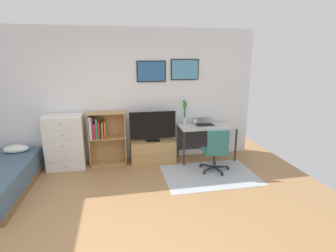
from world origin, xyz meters
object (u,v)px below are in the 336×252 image
Objects in this scene: bookshelf at (104,135)px; office_chair at (216,149)px; wine_glass at (195,120)px; desk at (205,131)px; computer_mouse at (219,125)px; dresser at (65,142)px; television at (153,126)px; tv_stand at (153,151)px; bamboo_vase at (185,111)px; laptop at (204,121)px.

bookshelf is 1.25× the size of office_chair.
desk is at bearing 23.78° from wine_glass.
bookshelf is at bearing 178.36° from desk.
dresser is at bearing 177.73° from computer_mouse.
television is 1.35m from office_chair.
desk reaches higher than tv_stand.
tv_stand is at bearing 0.50° from dresser.
desk is at bearing 92.39° from office_chair.
office_chair is 0.80m from wine_glass.
desk is (2.12, -0.06, -0.03)m from bookshelf.
desk is at bearing -14.65° from bamboo_vase.
bamboo_vase is (2.41, 0.12, 0.49)m from dresser.
dresser reaches higher than desk.
television is (0.00, -0.02, 0.54)m from tv_stand.
television is at bearing -0.25° from dresser.
laptop is 0.46m from bamboo_vase.
laptop is (2.81, 0.03, 0.27)m from dresser.
office_chair is (2.80, -0.76, -0.08)m from dresser.
desk is (1.13, 0.02, -0.17)m from television.
bookshelf is at bearing -179.68° from laptop.
desk is 0.78m from office_chair.
bamboo_vase is (-0.69, 0.24, 0.27)m from computer_mouse.
television is at bearing -169.53° from bamboo_vase.
bamboo_vase is at bearing 10.47° from television.
dresser is 1.74m from tv_stand.
bookshelf is at bearing 5.38° from dresser.
television is 1.09× the size of office_chair.
television is 2.16× the size of laptop.
tv_stand is 0.78× the size of desk.
bookshelf is at bearing 176.90° from tv_stand.
laptop is at bearing 0.80° from tv_stand.
television reaches higher than computer_mouse.
office_chair is 8.27× the size of computer_mouse.
bookshelf is at bearing 175.39° from computer_mouse.
tv_stand is at bearing 174.32° from computer_mouse.
television is 0.80× the size of desk.
desk is 0.21m from laptop.
bamboo_vase is (1.69, 0.05, 0.40)m from bookshelf.
bamboo_vase is 2.94× the size of wine_glass.
tv_stand is 0.97× the size of television.
office_chair is at bearing -21.82° from bookshelf.
office_chair reaches higher than computer_mouse.
dresser is 2.61m from wine_glass.
office_chair is (-0.05, -0.77, -0.14)m from desk.
office_chair is at bearing -66.52° from bamboo_vase.
wine_glass is at bearing 178.49° from computer_mouse.
office_chair is at bearing -15.21° from dresser.
wine_glass is (0.87, -0.10, 0.11)m from television.
tv_stand is 1.19m from desk.
bookshelf is at bearing 164.48° from office_chair.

